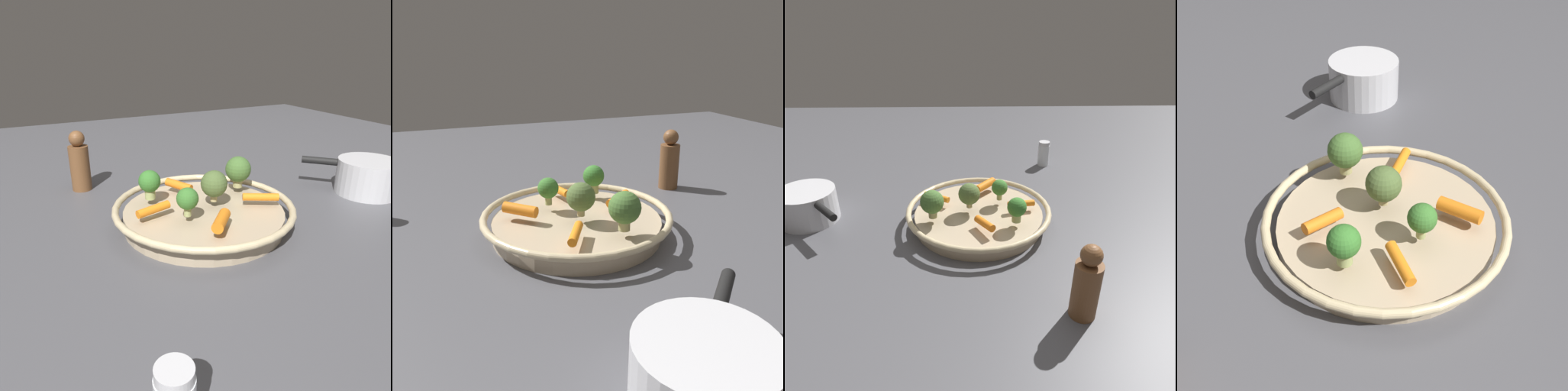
# 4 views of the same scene
# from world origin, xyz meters

# --- Properties ---
(ground_plane) EXTENTS (2.24, 2.24, 0.00)m
(ground_plane) POSITION_xyz_m (0.00, 0.00, 0.00)
(ground_plane) COLOR #4C4C51
(serving_bowl) EXTENTS (0.33, 0.33, 0.04)m
(serving_bowl) POSITION_xyz_m (0.00, 0.00, 0.02)
(serving_bowl) COLOR tan
(serving_bowl) RESTS_ON ground_plane
(baby_carrot_center) EXTENTS (0.06, 0.03, 0.02)m
(baby_carrot_center) POSITION_xyz_m (0.10, 0.00, 0.05)
(baby_carrot_center) COLOR orange
(baby_carrot_center) RESTS_ON serving_bowl
(baby_carrot_back) EXTENTS (0.06, 0.06, 0.02)m
(baby_carrot_back) POSITION_xyz_m (0.02, 0.09, 0.05)
(baby_carrot_back) COLOR orange
(baby_carrot_back) RESTS_ON serving_bowl
(baby_carrot_left) EXTENTS (0.04, 0.06, 0.02)m
(baby_carrot_left) POSITION_xyz_m (0.01, -0.08, 0.05)
(baby_carrot_left) COLOR orange
(baby_carrot_left) RESTS_ON serving_bowl
(baby_carrot_near_rim) EXTENTS (0.06, 0.04, 0.01)m
(baby_carrot_near_rim) POSITION_xyz_m (-0.10, 0.04, 0.05)
(baby_carrot_near_rim) COLOR orange
(baby_carrot_near_rim) RESTS_ON serving_bowl
(broccoli_floret_mid) EXTENTS (0.05, 0.05, 0.06)m
(broccoli_floret_mid) POSITION_xyz_m (-0.02, -0.00, 0.08)
(broccoli_floret_mid) COLOR tan
(broccoli_floret_mid) RESTS_ON serving_bowl
(broccoli_floret_edge) EXTENTS (0.04, 0.04, 0.06)m
(broccoli_floret_edge) POSITION_xyz_m (0.08, -0.06, 0.08)
(broccoli_floret_edge) COLOR #99A766
(broccoli_floret_edge) RESTS_ON serving_bowl
(broccoli_floret_large) EXTENTS (0.05, 0.05, 0.06)m
(broccoli_floret_large) POSITION_xyz_m (-0.10, -0.04, 0.08)
(broccoli_floret_large) COLOR tan
(broccoli_floret_large) RESTS_ON serving_bowl
(broccoli_floret_small) EXTENTS (0.04, 0.04, 0.05)m
(broccoli_floret_small) POSITION_xyz_m (0.05, 0.04, 0.07)
(broccoli_floret_small) COLOR #9BA566
(broccoli_floret_small) RESTS_ON serving_bowl
(pepper_mill) EXTENTS (0.04, 0.04, 0.14)m
(pepper_mill) POSITION_xyz_m (0.16, -0.29, 0.06)
(pepper_mill) COLOR brown
(pepper_mill) RESTS_ON ground_plane
(saucepan) EXTENTS (0.17, 0.18, 0.08)m
(saucepan) POSITION_xyz_m (-0.40, 0.03, 0.04)
(saucepan) COLOR silver
(saucepan) RESTS_ON ground_plane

